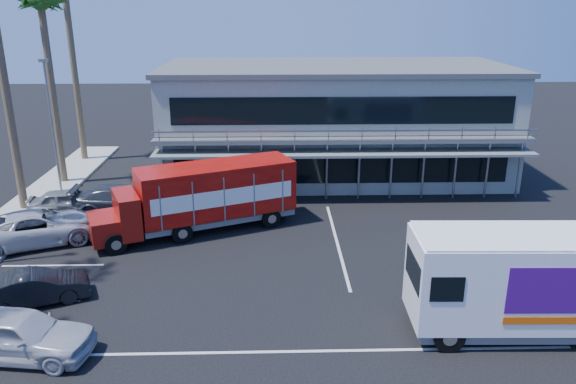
{
  "coord_description": "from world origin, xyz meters",
  "views": [
    {
      "loc": [
        -1.09,
        -22.16,
        11.19
      ],
      "look_at": [
        -0.38,
        3.97,
        2.3
      ],
      "focal_mm": 35.0,
      "sensor_mm": 36.0,
      "label": 1
    }
  ],
  "objects_px": {
    "white_van": "(523,282)",
    "parked_car_b": "(35,288)",
    "red_truck": "(203,196)",
    "parked_car_a": "(19,334)"
  },
  "relations": [
    {
      "from": "parked_car_b",
      "to": "white_van",
      "type": "bearing_deg",
      "value": -120.68
    },
    {
      "from": "red_truck",
      "to": "parked_car_a",
      "type": "bearing_deg",
      "value": -137.57
    },
    {
      "from": "white_van",
      "to": "parked_car_b",
      "type": "distance_m",
      "value": 18.13
    },
    {
      "from": "red_truck",
      "to": "white_van",
      "type": "height_order",
      "value": "white_van"
    },
    {
      "from": "parked_car_b",
      "to": "red_truck",
      "type": "bearing_deg",
      "value": -61.2
    },
    {
      "from": "parked_car_a",
      "to": "parked_car_b",
      "type": "height_order",
      "value": "parked_car_a"
    },
    {
      "from": "red_truck",
      "to": "white_van",
      "type": "bearing_deg",
      "value": -61.85
    },
    {
      "from": "white_van",
      "to": "parked_car_b",
      "type": "bearing_deg",
      "value": 173.45
    },
    {
      "from": "red_truck",
      "to": "parked_car_b",
      "type": "height_order",
      "value": "red_truck"
    },
    {
      "from": "parked_car_b",
      "to": "parked_car_a",
      "type": "bearing_deg",
      "value": 171.49
    }
  ]
}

